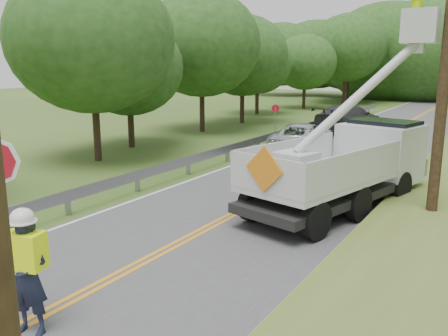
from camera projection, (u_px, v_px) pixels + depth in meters
The scene contains 9 objects.
ground at pixel (48, 313), 8.39m from camera, with size 140.00×140.00×0.00m, color #2E551A.
road at pixel (322, 167), 20.06m from camera, with size 7.20×96.00×0.03m.
guardrail at pixel (249, 144), 22.74m from camera, with size 0.18×48.00×0.77m.
treeline_left at pixel (272, 51), 36.94m from camera, with size 10.22×55.94×9.83m.
flagger at pixel (26, 267), 7.52m from camera, with size 1.17×0.65×3.21m.
bucket_truck at pixel (360, 155), 14.61m from camera, with size 4.31×7.43×6.91m.
suv_silver at pixel (302, 137), 23.60m from camera, with size 2.37×5.14×1.43m, color silver.
suv_darkgrey at pixel (348, 118), 30.51m from camera, with size 2.41×5.92×1.72m, color #34353A.
stop_sign_permanent at pixel (275, 118), 26.54m from camera, with size 0.41×0.22×2.09m.
Camera 1 is at (6.64, -4.89, 4.33)m, focal length 37.97 mm.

